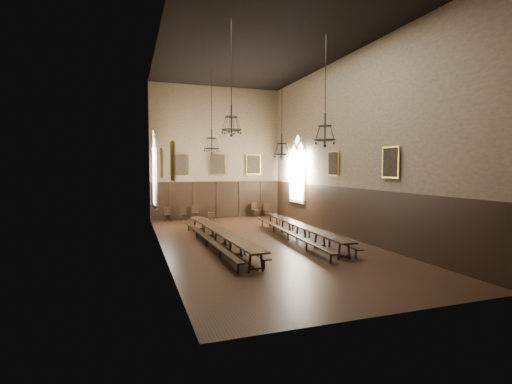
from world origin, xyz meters
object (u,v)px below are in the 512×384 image
chair_1 (183,216)px  chandelier_back_left (212,142)px  chair_0 (168,217)px  bench_left_outer (207,240)px  chandelier_front_left (231,121)px  bench_left_inner (230,238)px  chair_6 (256,213)px  chandelier_back_right (282,149)px  chair_3 (211,215)px  bench_right_outer (309,233)px  bench_right_inner (288,235)px  table_left (220,238)px  chair_7 (267,213)px  table_right (301,232)px  chandelier_front_right (325,133)px  chair_2 (195,215)px

chair_1 → chandelier_back_left: chandelier_back_left is taller
chair_0 → bench_left_outer: bearing=-93.1°
chandelier_front_left → bench_left_inner: bearing=76.5°
chair_6 → chair_1: bearing=162.7°
chair_1 → chandelier_back_right: 8.43m
chair_3 → chair_6: size_ratio=0.90×
bench_left_inner → bench_right_outer: 4.05m
bench_right_outer → chair_0: 10.24m
bench_right_outer → chandelier_front_left: chandelier_front_left is taller
bench_left_inner → bench_right_inner: 2.84m
table_left → chair_1: size_ratio=10.82×
chair_7 → chandelier_back_left: 9.15m
bench_left_outer → chair_1: chair_1 is taller
table_left → bench_right_inner: (3.41, 0.27, -0.10)m
bench_right_outer → chair_3: chair_3 is taller
bench_right_outer → chandelier_back_left: 6.68m
chair_3 → table_left: bearing=-82.1°
table_left → chandelier_back_left: bearing=84.8°
table_right → chair_6: (0.52, 8.39, -0.05)m
table_left → chair_0: chair_0 is taller
chair_0 → chair_3: size_ratio=1.02×
bench_left_outer → chandelier_front_right: (4.61, -2.15, 4.65)m
table_right → bench_right_inner: size_ratio=0.95×
table_left → chair_2: chair_2 is taller
chandelier_front_right → chandelier_back_right: bearing=87.5°
chair_0 → chair_1: (1.03, 0.02, -0.01)m
chair_3 → chandelier_back_right: 7.61m
bench_left_outer → chair_6: size_ratio=9.55×
bench_right_outer → chair_3: 8.95m
table_right → bench_left_inner: 3.55m
bench_left_inner → chair_1: size_ratio=10.85×
chandelier_back_left → chair_3: bearing=78.6°
chandelier_back_right → chair_1: bearing=130.1°
chair_1 → bench_left_inner: bearing=-82.9°
table_left → bench_right_outer: size_ratio=1.04×
bench_right_inner → chandelier_front_right: 5.22m
table_right → bench_right_outer: size_ratio=0.99×
chandelier_back_left → bench_left_inner: bearing=-82.4°
chair_1 → chandelier_back_right: (4.68, -5.56, 4.26)m
chair_0 → chair_1: bearing=-8.0°
bench_left_outer → bench_left_inner: bench_left_inner is taller
chair_6 → chandelier_front_right: (-0.58, -10.73, 4.62)m
bench_left_inner → chair_6: (4.07, 8.37, 0.03)m
table_right → chandelier_front_left: 6.91m
bench_left_inner → chair_3: bearing=83.9°
chair_1 → chair_6: 5.04m
bench_left_inner → bench_right_outer: size_ratio=1.05×
chandelier_front_left → chandelier_back_right: bearing=51.4°
bench_left_inner → chair_1: bearing=96.6°
table_left → chair_7: (5.50, 8.73, -0.11)m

